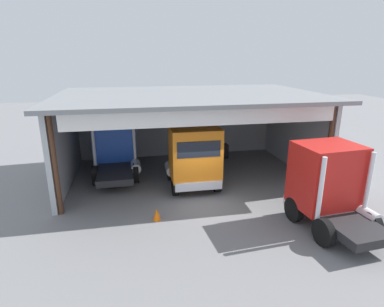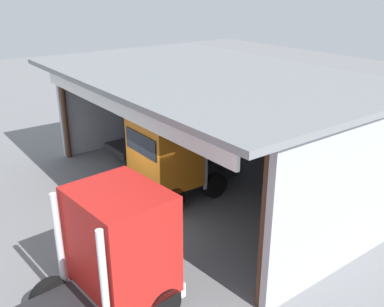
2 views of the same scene
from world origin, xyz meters
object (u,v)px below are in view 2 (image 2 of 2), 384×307
Objects in this scene: truck_orange_right_bay at (170,155)px; tool_cart at (307,179)px; truck_blue_center_left_bay at (175,115)px; traffic_cone at (75,190)px; oil_drum at (298,172)px; truck_red_left_bay at (114,254)px.

tool_cart is (3.05, 4.97, -1.31)m from truck_orange_right_bay.
truck_blue_center_left_bay is at bearing -36.78° from truck_orange_right_bay.
truck_orange_right_bay reaches higher than traffic_cone.
truck_blue_center_left_bay reaches higher than truck_orange_right_bay.
oil_drum is (2.22, 5.39, -1.39)m from truck_orange_right_bay.
traffic_cone is (-7.10, 1.76, -1.56)m from truck_red_left_bay.
truck_red_left_bay reaches higher than traffic_cone.
oil_drum is 0.93m from tool_cart.
truck_red_left_bay is 10.75m from oil_drum.
traffic_cone is at bearing 161.47° from truck_red_left_bay.
truck_blue_center_left_bay reaches higher than tool_cart.
truck_red_left_bay is 7.48m from traffic_cone.
truck_red_left_bay reaches higher than oil_drum.
traffic_cone is at bearing -123.28° from tool_cart.
truck_blue_center_left_bay is 5.30m from truck_orange_right_bay.
tool_cart is 1.79× the size of traffic_cone.
traffic_cone is (-2.31, -3.19, -1.53)m from truck_orange_right_bay.
traffic_cone is at bearing -117.82° from oil_drum.
truck_blue_center_left_bay is at bearing -161.29° from oil_drum.
truck_blue_center_left_bay is at bearing 133.22° from truck_red_left_bay.
truck_blue_center_left_bay is 6.07× the size of oil_drum.
oil_drum is (-2.57, 10.35, -1.41)m from truck_red_left_bay.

